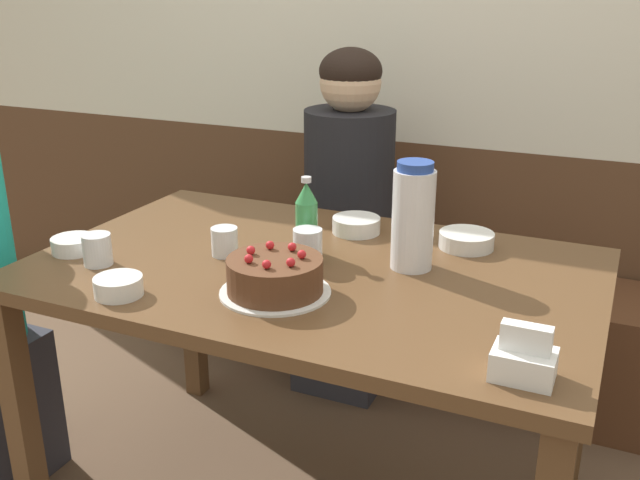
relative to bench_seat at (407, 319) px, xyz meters
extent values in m
cube|color=brown|center=(0.00, 0.22, 0.20)|extent=(4.80, 0.04, 0.84)
cube|color=#56331E|center=(0.00, 0.00, 0.00)|extent=(1.94, 0.38, 0.44)
cube|color=brown|center=(0.00, -0.83, 0.51)|extent=(1.38, 0.87, 0.03)
cube|color=brown|center=(-0.64, -1.22, 0.14)|extent=(0.06, 0.06, 0.71)
cube|color=brown|center=(-0.64, -0.44, 0.14)|extent=(0.06, 0.06, 0.71)
cube|color=brown|center=(0.64, -0.44, 0.14)|extent=(0.06, 0.06, 0.71)
cylinder|color=white|center=(-0.01, -1.02, 0.53)|extent=(0.25, 0.25, 0.01)
cylinder|color=#56331E|center=(-0.01, -1.02, 0.57)|extent=(0.22, 0.22, 0.08)
sphere|color=red|center=(0.05, -0.99, 0.62)|extent=(0.02, 0.02, 0.02)
sphere|color=red|center=(0.01, -0.96, 0.62)|extent=(0.02, 0.02, 0.02)
sphere|color=red|center=(-0.04, -0.97, 0.62)|extent=(0.02, 0.02, 0.02)
sphere|color=red|center=(-0.07, -1.02, 0.62)|extent=(0.02, 0.02, 0.02)
sphere|color=red|center=(-0.05, -1.06, 0.62)|extent=(0.02, 0.02, 0.02)
sphere|color=red|center=(0.01, -1.08, 0.62)|extent=(0.02, 0.02, 0.02)
sphere|color=red|center=(0.05, -1.04, 0.62)|extent=(0.02, 0.02, 0.02)
cylinder|color=white|center=(0.23, -0.74, 0.65)|extent=(0.10, 0.10, 0.24)
cylinder|color=#28479E|center=(0.23, -0.74, 0.78)|extent=(0.09, 0.09, 0.02)
cylinder|color=#388E4C|center=(-0.05, -0.76, 0.59)|extent=(0.06, 0.06, 0.14)
cone|color=#388E4C|center=(-0.05, -0.76, 0.69)|extent=(0.06, 0.06, 0.05)
cylinder|color=silver|center=(-0.05, -0.76, 0.72)|extent=(0.03, 0.03, 0.01)
cube|color=white|center=(0.56, -1.16, 0.55)|extent=(0.11, 0.08, 0.05)
cube|color=white|center=(0.56, -1.16, 0.60)|extent=(0.09, 0.03, 0.05)
cylinder|color=white|center=(0.32, -0.55, 0.54)|extent=(0.14, 0.14, 0.04)
cylinder|color=white|center=(-0.61, -1.00, 0.54)|extent=(0.11, 0.11, 0.04)
cylinder|color=white|center=(-0.32, -1.17, 0.55)|extent=(0.11, 0.11, 0.04)
cylinder|color=white|center=(0.01, -0.56, 0.55)|extent=(0.13, 0.13, 0.04)
cylinder|color=silver|center=(-0.49, -1.04, 0.56)|extent=(0.07, 0.07, 0.08)
cylinder|color=silver|center=(-0.01, -0.83, 0.57)|extent=(0.07, 0.07, 0.09)
cylinder|color=silver|center=(-0.24, -0.86, 0.56)|extent=(0.07, 0.07, 0.07)
cube|color=#33333D|center=(-0.19, -0.13, 0.01)|extent=(0.30, 0.34, 0.45)
cylinder|color=black|center=(-0.19, -0.13, 0.51)|extent=(0.31, 0.31, 0.56)
sphere|color=beige|center=(-0.19, -0.13, 0.88)|extent=(0.20, 0.20, 0.20)
ellipsoid|color=black|center=(-0.19, -0.13, 0.91)|extent=(0.21, 0.21, 0.15)
camera|label=1|loc=(0.69, -2.31, 1.19)|focal=40.00mm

